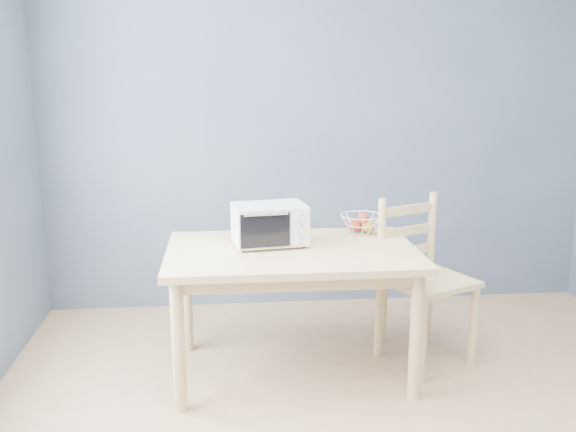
{
  "coord_description": "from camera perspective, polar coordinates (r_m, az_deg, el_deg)",
  "views": [
    {
      "loc": [
        -0.7,
        -2.35,
        1.73
      ],
      "look_at": [
        -0.36,
        1.12,
        0.93
      ],
      "focal_mm": 40.0,
      "sensor_mm": 36.0,
      "label": 1
    }
  ],
  "objects": [
    {
      "name": "dining_chair",
      "position": [
        3.94,
        11.82,
        -5.76
      ],
      "size": [
        0.61,
        0.61,
        0.99
      ],
      "rotation": [
        0.0,
        0.0,
        0.42
      ],
      "color": "#E4C988",
      "rests_on": "ground"
    },
    {
      "name": "toaster_oven",
      "position": [
        3.63,
        -1.88,
        -0.72
      ],
      "size": [
        0.44,
        0.35,
        0.24
      ],
      "rotation": [
        0.0,
        0.0,
        0.14
      ],
      "color": "white",
      "rests_on": "dining_table"
    },
    {
      "name": "fruit_basket",
      "position": [
        3.94,
        6.55,
        -0.61
      ],
      "size": [
        0.28,
        0.28,
        0.13
      ],
      "rotation": [
        0.0,
        0.0,
        -0.12
      ],
      "color": "white",
      "rests_on": "dining_table"
    },
    {
      "name": "dining_table",
      "position": [
        3.62,
        0.35,
        -4.46
      ],
      "size": [
        1.4,
        0.9,
        0.75
      ],
      "color": "#E4C988",
      "rests_on": "ground"
    },
    {
      "name": "room",
      "position": [
        2.49,
        10.76,
        2.74
      ],
      "size": [
        4.01,
        4.51,
        2.61
      ],
      "color": "tan",
      "rests_on": "ground"
    }
  ]
}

